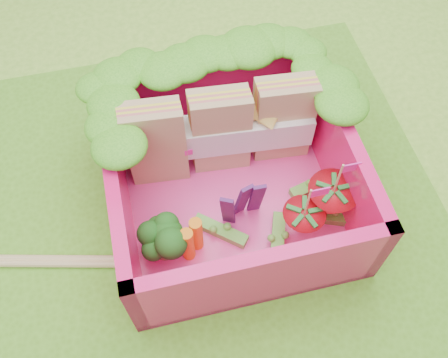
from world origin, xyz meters
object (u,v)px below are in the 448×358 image
object	(u,v)px
bento_box	(231,175)
broccoli	(162,237)
strawberry_right	(330,202)
chopsticks	(65,261)
sandwich_stack	(221,131)
strawberry_left	(302,223)

from	to	relation	value
bento_box	broccoli	size ratio (longest dim) A/B	4.11
strawberry_right	broccoli	bearing A→B (deg)	-179.51
strawberry_right	chopsticks	size ratio (longest dim) A/B	0.26
strawberry_right	chopsticks	bearing A→B (deg)	177.26
broccoli	strawberry_right	distance (m)	0.93
bento_box	chopsticks	size ratio (longest dim) A/B	0.66
chopsticks	strawberry_right	bearing A→B (deg)	-2.74
sandwich_stack	strawberry_right	distance (m)	0.73
broccoli	strawberry_right	world-z (taller)	strawberry_right
strawberry_right	chopsticks	world-z (taller)	strawberry_right
bento_box	strawberry_right	distance (m)	0.56
sandwich_stack	chopsticks	distance (m)	1.13
bento_box	strawberry_right	bearing A→B (deg)	-26.44
bento_box	strawberry_right	size ratio (longest dim) A/B	2.51
strawberry_left	strawberry_right	xyz separation A→B (m)	(0.18, 0.07, 0.02)
broccoli	strawberry_right	size ratio (longest dim) A/B	0.61
strawberry_left	bento_box	bearing A→B (deg)	134.48
broccoli	sandwich_stack	bearing A→B (deg)	49.78
broccoli	chopsticks	xyz separation A→B (m)	(-0.55, 0.08, -0.20)
bento_box	broccoli	world-z (taller)	bento_box
bento_box	chopsticks	xyz separation A→B (m)	(-0.98, -0.18, -0.25)
bento_box	broccoli	xyz separation A→B (m)	(-0.43, -0.26, -0.05)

